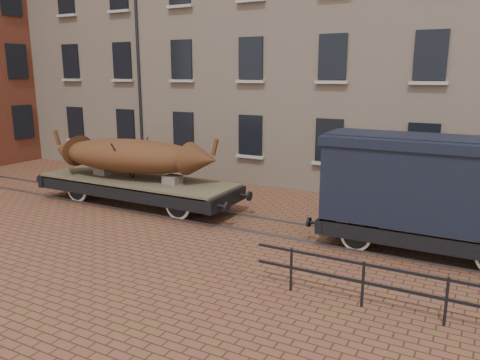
% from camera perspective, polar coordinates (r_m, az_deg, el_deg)
% --- Properties ---
extents(ground, '(90.00, 90.00, 0.00)m').
position_cam_1_polar(ground, '(15.27, 1.14, -5.37)').
color(ground, brown).
extents(warehouse_cream, '(40.00, 10.19, 14.00)m').
position_cam_1_polar(warehouse_cream, '(23.29, 20.24, 17.58)').
color(warehouse_cream, beige).
rests_on(warehouse_cream, ground).
extents(rail_track, '(30.00, 1.52, 0.06)m').
position_cam_1_polar(rail_track, '(15.26, 1.14, -5.27)').
color(rail_track, '#59595E').
rests_on(rail_track, ground).
extents(flatcar_wagon, '(8.60, 2.33, 1.30)m').
position_cam_1_polar(flatcar_wagon, '(17.58, -12.46, -0.49)').
color(flatcar_wagon, brown).
rests_on(flatcar_wagon, ground).
extents(iron_boat, '(6.89, 2.63, 1.64)m').
position_cam_1_polar(iron_boat, '(17.50, -13.12, 2.92)').
color(iron_boat, '#4E2C11').
rests_on(iron_boat, flatcar_wagon).
extents(goods_van, '(6.16, 2.25, 3.19)m').
position_cam_1_polar(goods_van, '(13.27, 22.11, -0.19)').
color(goods_van, black).
rests_on(goods_van, ground).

